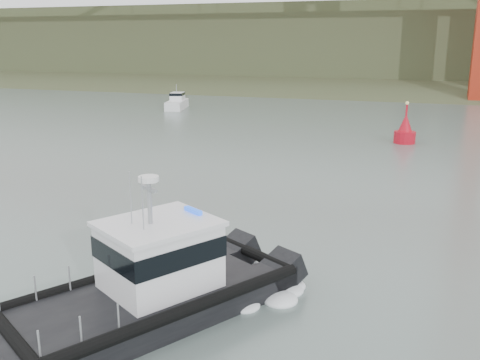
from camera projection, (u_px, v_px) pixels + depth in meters
The scene contains 5 objects.
ground at pixel (167, 271), 23.36m from camera, with size 400.00×400.00×0.00m, color #56665F.
headlands at pixel (388, 51), 136.31m from camera, with size 500.00×105.36×27.12m.
patrol_boat at pixel (152, 281), 19.24m from camera, with size 9.21×11.71×5.43m.
motorboat at pixel (177, 102), 78.32m from camera, with size 3.77×7.04×3.69m.
nav_buoy at pixel (405, 132), 52.04m from camera, with size 2.07×2.07×4.31m.
Camera 1 is at (10.06, -19.37, 9.76)m, focal length 40.00 mm.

